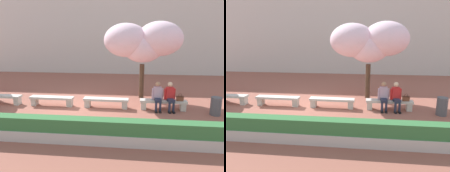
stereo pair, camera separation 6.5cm
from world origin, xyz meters
TOP-DOWN VIEW (x-y plane):
  - ground_plane at (0.00, 0.00)m, footprint 100.00×100.00m
  - building_facade at (0.00, 11.10)m, footprint 28.00×4.00m
  - stone_bench_west_end at (-3.93, 0.00)m, footprint 2.10×0.45m
  - stone_bench_near_west at (-1.31, 0.00)m, footprint 2.10×0.45m
  - stone_bench_center at (1.31, 0.00)m, footprint 2.10×0.45m
  - stone_bench_near_east at (3.93, -0.00)m, footprint 2.10×0.45m
  - person_seated_left at (3.67, -0.05)m, footprint 0.51×0.69m
  - person_seated_right at (4.21, -0.05)m, footprint 0.51×0.71m
  - handbag at (4.65, -0.03)m, footprint 0.30×0.15m
  - cherry_tree_main at (2.97, 1.75)m, footprint 3.98×2.50m
  - planter_hedge_foreground at (0.00, -3.43)m, footprint 13.98×0.50m
  - trash_bin at (6.07, -0.44)m, footprint 0.44×0.44m

SIDE VIEW (x-z plane):
  - ground_plane at x=0.00m, z-range 0.00..0.00m
  - stone_bench_west_end at x=-3.93m, z-range 0.09..0.54m
  - stone_bench_near_west at x=-1.31m, z-range 0.09..0.54m
  - stone_bench_center at x=1.31m, z-range 0.09..0.54m
  - stone_bench_near_east at x=3.93m, z-range 0.09..0.54m
  - planter_hedge_foreground at x=0.00m, z-range -0.01..0.79m
  - trash_bin at x=6.07m, z-range 0.00..0.78m
  - handbag at x=4.65m, z-range 0.41..0.75m
  - person_seated_left at x=3.67m, z-range 0.05..1.34m
  - person_seated_right at x=4.21m, z-range 0.05..1.34m
  - cherry_tree_main at x=2.97m, z-range 0.98..4.98m
  - building_facade at x=0.00m, z-range 0.00..8.33m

